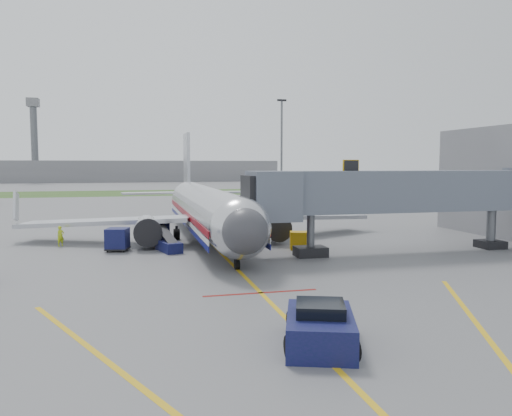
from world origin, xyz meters
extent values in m
plane|color=#565659|center=(0.00, 0.00, 0.00)|extent=(400.00, 400.00, 0.00)
cube|color=#2D4C1E|center=(0.00, 90.00, 0.01)|extent=(300.00, 25.00, 0.01)
cube|color=gold|center=(0.00, -2.00, 0.00)|extent=(0.25, 50.00, 0.01)
cube|color=maroon|center=(0.00, -4.00, 0.00)|extent=(6.00, 0.25, 0.01)
cube|color=gold|center=(-6.00, -14.00, 0.00)|extent=(9.52, 20.04, 0.01)
cube|color=gold|center=(6.00, -14.00, 0.00)|extent=(9.52, 20.04, 0.01)
cylinder|color=silver|center=(0.00, 15.00, 2.70)|extent=(3.80, 28.00, 3.80)
sphere|color=silver|center=(0.00, 1.00, 2.70)|extent=(3.80, 3.80, 3.80)
sphere|color=#38383D|center=(0.00, -0.30, 2.70)|extent=(2.74, 2.74, 2.74)
cube|color=black|center=(0.00, 0.60, 3.25)|extent=(2.20, 1.20, 0.55)
cone|color=silver|center=(0.00, 31.50, 2.70)|extent=(3.80, 5.00, 3.80)
cube|color=#B7BAC1|center=(0.00, 31.00, 6.70)|extent=(0.35, 4.20, 7.00)
cube|color=#B7BAC1|center=(-8.50, 15.00, 1.80)|extent=(15.10, 8.59, 1.13)
cube|color=#B7BAC1|center=(8.50, 15.00, 1.80)|extent=(15.10, 8.59, 1.13)
cylinder|color=silver|center=(-5.20, 12.00, 1.35)|extent=(2.10, 3.60, 2.10)
cylinder|color=silver|center=(5.20, 12.00, 1.35)|extent=(2.10, 3.60, 2.10)
cube|color=maroon|center=(1.92, 15.00, 2.35)|extent=(0.05, 28.00, 0.45)
cube|color=navy|center=(1.92, 15.00, 1.45)|extent=(0.05, 28.00, 0.35)
cylinder|color=black|center=(0.00, 2.00, 0.30)|extent=(0.28, 0.70, 0.70)
cylinder|color=black|center=(-2.60, 15.50, 0.45)|extent=(0.50, 1.00, 1.00)
cylinder|color=black|center=(2.60, 15.50, 0.45)|extent=(0.50, 1.00, 1.00)
cube|color=slate|center=(13.00, 5.00, 4.60)|extent=(20.00, 3.00, 3.00)
cube|color=slate|center=(3.20, 5.00, 4.40)|extent=(3.20, 3.60, 3.40)
cube|color=black|center=(2.00, 5.00, 4.40)|extent=(1.60, 3.00, 2.80)
cube|color=#CC960C|center=(9.00, 5.00, 6.40)|extent=(1.20, 0.15, 1.00)
cylinder|color=#595B60|center=(6.00, 5.00, 1.55)|extent=(0.56, 0.56, 3.10)
cube|color=black|center=(6.00, 5.00, 0.35)|extent=(2.20, 1.60, 0.70)
cylinder|color=#595B60|center=(21.00, 5.00, 1.55)|extent=(0.70, 0.70, 3.10)
cube|color=black|center=(21.00, 5.00, 0.30)|extent=(1.80, 1.80, 0.60)
cylinder|color=#595B60|center=(25.00, 75.00, 10.00)|extent=(0.44, 0.44, 20.00)
cube|color=black|center=(25.00, 75.00, 20.20)|extent=(2.00, 0.40, 0.40)
cube|color=slate|center=(-10.00, 170.00, 4.00)|extent=(120.00, 14.00, 8.00)
cylinder|color=#595B60|center=(-40.00, 165.00, 14.00)|extent=(2.40, 2.40, 28.00)
cube|color=slate|center=(-40.00, 165.00, 28.50)|extent=(4.00, 4.00, 3.00)
cube|color=#0D1539|center=(0.21, -11.77, 0.59)|extent=(3.51, 4.44, 1.19)
cube|color=black|center=(0.21, -11.77, 1.35)|extent=(2.20, 2.20, 0.54)
cylinder|color=black|center=(-1.17, -12.77, 0.43)|extent=(0.51, 0.89, 0.86)
cylinder|color=black|center=(0.66, -13.41, 0.43)|extent=(0.51, 0.89, 0.86)
cylinder|color=black|center=(-0.25, -10.12, 0.43)|extent=(0.51, 0.89, 0.86)
cylinder|color=black|center=(1.58, -10.76, 0.43)|extent=(0.51, 0.89, 0.86)
cube|color=#0D1539|center=(-4.17, 14.52, 0.99)|extent=(1.74, 1.74, 1.61)
cube|color=black|center=(-4.17, 14.52, 0.19)|extent=(1.80, 1.80, 0.12)
cylinder|color=black|center=(-4.74, 13.85, 0.15)|extent=(0.25, 0.31, 0.29)
cylinder|color=black|center=(-3.50, 13.96, 0.15)|extent=(0.25, 0.31, 0.29)
cylinder|color=black|center=(-4.85, 15.09, 0.15)|extent=(0.25, 0.31, 0.29)
cylinder|color=black|center=(-3.61, 15.20, 0.15)|extent=(0.25, 0.31, 0.29)
cube|color=#0D1539|center=(-7.47, 10.68, 0.95)|extent=(1.89, 1.89, 1.56)
cube|color=black|center=(-7.47, 10.68, 0.18)|extent=(1.95, 1.95, 0.12)
cylinder|color=black|center=(-8.20, 10.25, 0.14)|extent=(0.28, 0.33, 0.28)
cylinder|color=black|center=(-7.03, 9.95, 0.14)|extent=(0.28, 0.33, 0.28)
cylinder|color=black|center=(-7.90, 11.41, 0.14)|extent=(0.28, 0.33, 0.28)
cylinder|color=black|center=(-6.74, 11.12, 0.14)|extent=(0.28, 0.33, 0.28)
cube|color=#0D1539|center=(-3.70, 9.63, 0.39)|extent=(1.96, 3.31, 0.78)
cube|color=black|center=(-3.81, 10.04, 1.21)|extent=(1.64, 3.56, 1.22)
cylinder|color=black|center=(-3.83, 8.43, 0.24)|extent=(0.31, 0.52, 0.48)
cylinder|color=black|center=(-3.00, 8.65, 0.24)|extent=(0.31, 0.52, 0.48)
cylinder|color=black|center=(-4.41, 10.60, 0.24)|extent=(0.31, 0.52, 0.48)
cylinder|color=black|center=(-3.57, 10.82, 0.24)|extent=(0.31, 0.52, 0.48)
cube|color=#CC960C|center=(6.34, 8.00, 0.69)|extent=(1.95, 1.53, 1.38)
cylinder|color=black|center=(5.78, 8.14, 0.17)|extent=(0.31, 0.39, 0.34)
cylinder|color=black|center=(6.90, 7.86, 0.17)|extent=(0.31, 0.39, 0.34)
imported|color=#B3D018|center=(-11.97, 14.05, 0.82)|extent=(0.71, 0.67, 1.64)
camera|label=1|loc=(-6.27, -28.24, 6.56)|focal=35.00mm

